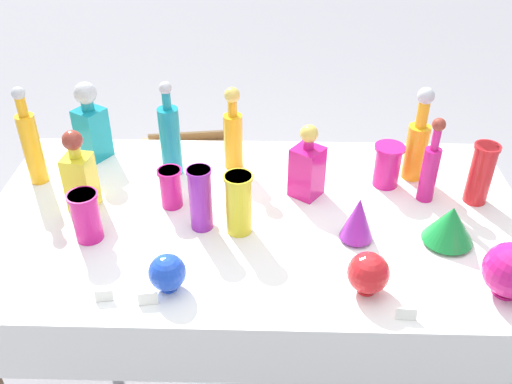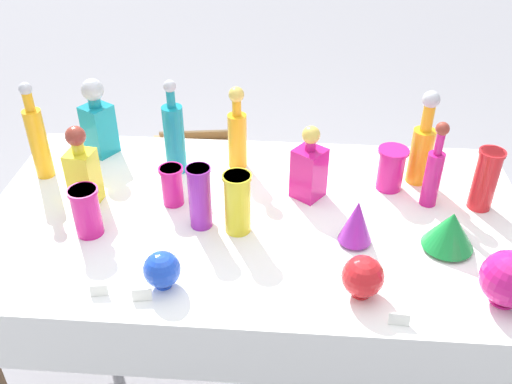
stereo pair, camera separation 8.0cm
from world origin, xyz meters
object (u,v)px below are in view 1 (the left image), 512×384
at_px(slender_vase_3, 481,172).
at_px(round_bowl_2, 511,270).
at_px(cardboard_box_behind_right, 191,188).
at_px(slender_vase_1, 171,186).
at_px(square_decanter_2, 79,175).
at_px(tall_bottle_1, 170,137).
at_px(square_decanter_0, 307,167).
at_px(tall_bottle_3, 430,167).
at_px(tall_bottle_4, 418,142).
at_px(tall_bottle_2, 31,143).
at_px(tall_bottle_0, 233,134).
at_px(square_decanter_1, 91,124).
at_px(round_bowl_0, 368,273).
at_px(slender_vase_0, 239,202).
at_px(slender_vase_2, 86,215).
at_px(slender_vase_4, 388,164).
at_px(slender_vase_5, 200,197).
at_px(round_bowl_1, 167,273).
at_px(fluted_vase_0, 358,218).
at_px(cardboard_box_behind_left, 189,176).
at_px(fluted_vase_1, 450,224).

bearing_deg(slender_vase_3, round_bowl_2, -95.63).
bearing_deg(cardboard_box_behind_right, round_bowl_2, -50.77).
relative_size(slender_vase_1, cardboard_box_behind_right, 0.26).
height_order(square_decanter_2, slender_vase_3, square_decanter_2).
bearing_deg(tall_bottle_1, cardboard_box_behind_right, 94.44).
bearing_deg(square_decanter_0, slender_vase_3, -2.35).
xyz_separation_m(tall_bottle_3, square_decanter_0, (-0.45, 0.02, -0.02)).
bearing_deg(tall_bottle_3, cardboard_box_behind_right, 137.76).
bearing_deg(square_decanter_2, tall_bottle_4, 10.83).
relative_size(tall_bottle_4, slender_vase_1, 2.49).
bearing_deg(tall_bottle_4, tall_bottle_2, -177.27).
bearing_deg(tall_bottle_0, tall_bottle_3, -16.36).
height_order(square_decanter_1, round_bowl_0, square_decanter_1).
relative_size(tall_bottle_0, slender_vase_0, 1.53).
distance_m(tall_bottle_2, square_decanter_0, 1.05).
bearing_deg(square_decanter_1, tall_bottle_3, -11.88).
bearing_deg(tall_bottle_3, tall_bottle_1, 170.68).
bearing_deg(square_decanter_2, slender_vase_2, -70.07).
distance_m(square_decanter_2, slender_vase_0, 0.59).
relative_size(square_decanter_1, slender_vase_4, 1.95).
bearing_deg(slender_vase_2, slender_vase_0, 6.21).
height_order(tall_bottle_4, slender_vase_5, tall_bottle_4).
height_order(tall_bottle_0, slender_vase_5, tall_bottle_0).
bearing_deg(round_bowl_1, square_decanter_0, 49.71).
bearing_deg(fluted_vase_0, slender_vase_5, 174.00).
relative_size(slender_vase_2, round_bowl_2, 1.02).
relative_size(square_decanter_1, round_bowl_0, 2.45).
height_order(tall_bottle_4, cardboard_box_behind_left, tall_bottle_4).
relative_size(square_decanter_2, slender_vase_3, 1.33).
xyz_separation_m(tall_bottle_0, slender_vase_4, (0.60, -0.12, -0.06)).
relative_size(slender_vase_2, cardboard_box_behind_right, 0.31).
xyz_separation_m(tall_bottle_3, fluted_vase_0, (-0.29, -0.25, -0.05)).
distance_m(slender_vase_3, cardboard_box_behind_right, 1.71).
distance_m(slender_vase_5, cardboard_box_behind_left, 1.47).
relative_size(square_decanter_1, slender_vase_0, 1.47).
bearing_deg(fluted_vase_0, slender_vase_0, 174.61).
bearing_deg(slender_vase_1, cardboard_box_behind_right, 95.17).
xyz_separation_m(tall_bottle_3, slender_vase_0, (-0.69, -0.21, -0.02)).
bearing_deg(slender_vase_3, slender_vase_2, -169.37).
relative_size(tall_bottle_3, round_bowl_1, 2.74).
xyz_separation_m(tall_bottle_3, fluted_vase_1, (0.02, -0.26, -0.07)).
height_order(tall_bottle_3, round_bowl_1, tall_bottle_3).
distance_m(square_decanter_0, cardboard_box_behind_right, 1.32).
relative_size(square_decanter_1, slender_vase_5, 1.41).
bearing_deg(square_decanter_1, fluted_vase_1, -21.74).
relative_size(tall_bottle_3, round_bowl_2, 1.91).
xyz_separation_m(square_decanter_1, cardboard_box_behind_left, (0.26, 0.78, -0.75)).
distance_m(square_decanter_0, round_bowl_0, 0.54).
bearing_deg(round_bowl_1, slender_vase_2, 142.28).
distance_m(tall_bottle_0, cardboard_box_behind_right, 1.09).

